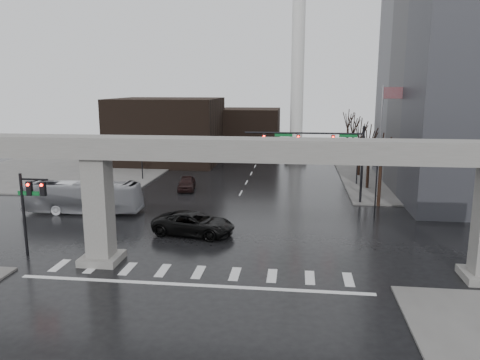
{
  "coord_description": "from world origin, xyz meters",
  "views": [
    {
      "loc": [
        6.18,
        -29.16,
        11.98
      ],
      "look_at": [
        1.7,
        7.4,
        4.5
      ],
      "focal_mm": 35.0,
      "sensor_mm": 36.0,
      "label": 1
    }
  ],
  "objects_px": {
    "signal_mast_arm": "(325,147)",
    "pickup_truck": "(194,224)",
    "far_car": "(187,183)",
    "city_bus": "(83,197)"
  },
  "relations": [
    {
      "from": "city_bus",
      "to": "signal_mast_arm",
      "type": "bearing_deg",
      "value": -76.12
    },
    {
      "from": "signal_mast_arm",
      "to": "pickup_truck",
      "type": "relative_size",
      "value": 1.82
    },
    {
      "from": "signal_mast_arm",
      "to": "far_car",
      "type": "bearing_deg",
      "value": 165.19
    },
    {
      "from": "signal_mast_arm",
      "to": "far_car",
      "type": "distance_m",
      "value": 16.75
    },
    {
      "from": "signal_mast_arm",
      "to": "pickup_truck",
      "type": "bearing_deg",
      "value": -132.24
    },
    {
      "from": "signal_mast_arm",
      "to": "far_car",
      "type": "xyz_separation_m",
      "value": [
        -15.45,
        4.08,
        -5.03
      ]
    },
    {
      "from": "signal_mast_arm",
      "to": "pickup_truck",
      "type": "distance_m",
      "value": 17.08
    },
    {
      "from": "signal_mast_arm",
      "to": "city_bus",
      "type": "relative_size",
      "value": 1.09
    },
    {
      "from": "signal_mast_arm",
      "to": "pickup_truck",
      "type": "xyz_separation_m",
      "value": [
        -11.0,
        -12.11,
        -4.9
      ]
    },
    {
      "from": "pickup_truck",
      "to": "city_bus",
      "type": "relative_size",
      "value": 0.6
    }
  ]
}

